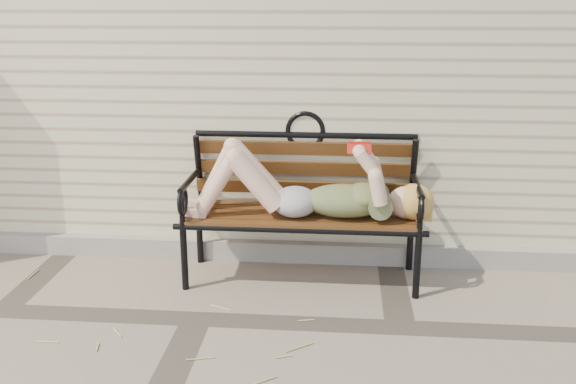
{
  "coord_description": "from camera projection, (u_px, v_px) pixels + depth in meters",
  "views": [
    {
      "loc": [
        0.87,
        -3.51,
        1.9
      ],
      "look_at": [
        0.52,
        0.51,
        0.68
      ],
      "focal_mm": 40.0,
      "sensor_mm": 36.0,
      "label": 1
    }
  ],
  "objects": [
    {
      "name": "garden_bench",
      "position": [
        303.0,
        188.0,
        4.46
      ],
      "size": [
        1.76,
        0.7,
        1.14
      ],
      "color": "black",
      "rests_on": "ground"
    },
    {
      "name": "house_wall",
      "position": [
        257.0,
        41.0,
        6.39
      ],
      "size": [
        8.0,
        4.0,
        3.0
      ],
      "primitive_type": "cube",
      "color": "beige",
      "rests_on": "ground"
    },
    {
      "name": "ground",
      "position": [
        197.0,
        319.0,
        3.97
      ],
      "size": [
        80.0,
        80.0,
        0.0
      ],
      "primitive_type": "plane",
      "color": "gray",
      "rests_on": "ground"
    },
    {
      "name": "foundation_strip",
      "position": [
        225.0,
        249.0,
        4.87
      ],
      "size": [
        8.0,
        0.1,
        0.15
      ],
      "primitive_type": "cube",
      "color": "#9B948C",
      "rests_on": "ground"
    },
    {
      "name": "reading_woman",
      "position": [
        304.0,
        188.0,
        4.31
      ],
      "size": [
        1.66,
        0.38,
        0.52
      ],
      "color": "#0A344B",
      "rests_on": "ground"
    },
    {
      "name": "straw_scatter",
      "position": [
        17.0,
        338.0,
        3.73
      ],
      "size": [
        2.51,
        1.48,
        0.01
      ],
      "color": "tan",
      "rests_on": "ground"
    }
  ]
}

